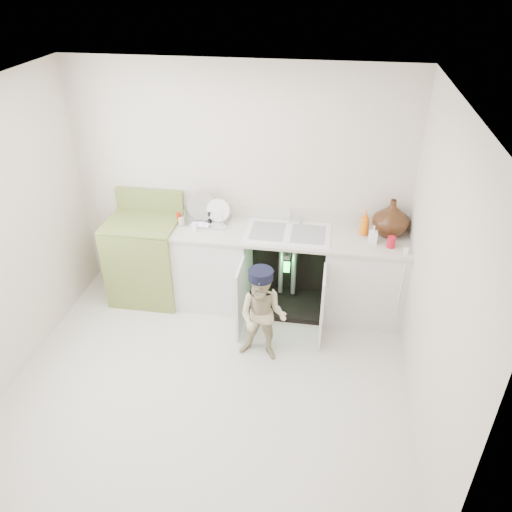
{
  "coord_description": "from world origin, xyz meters",
  "views": [
    {
      "loc": [
        0.92,
        -3.19,
        3.32
      ],
      "look_at": [
        0.31,
        0.7,
        0.91
      ],
      "focal_mm": 35.0,
      "sensor_mm": 36.0,
      "label": 1
    }
  ],
  "objects": [
    {
      "name": "room_shell",
      "position": [
        0.0,
        0.0,
        1.25
      ],
      "size": [
        6.0,
        5.5,
        1.26
      ],
      "color": "beige",
      "rests_on": "ground"
    },
    {
      "name": "repair_worker",
      "position": [
        0.42,
        0.37,
        0.48
      ],
      "size": [
        0.5,
        0.71,
        0.96
      ],
      "rotation": [
        0.0,
        0.0,
        -0.14
      ],
      "color": "#C4B68D",
      "rests_on": "ground"
    },
    {
      "name": "avocado_stove",
      "position": [
        -0.98,
        1.18,
        0.48
      ],
      "size": [
        0.75,
        0.65,
        1.16
      ],
      "color": "olive",
      "rests_on": "ground"
    },
    {
      "name": "counter_run",
      "position": [
        0.59,
        1.21,
        0.49
      ],
      "size": [
        2.44,
        1.02,
        1.27
      ],
      "color": "silver",
      "rests_on": "ground"
    },
    {
      "name": "ground",
      "position": [
        0.0,
        0.0,
        0.0
      ],
      "size": [
        3.5,
        3.5,
        0.0
      ],
      "primitive_type": "plane",
      "color": "beige",
      "rests_on": "ground"
    }
  ]
}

